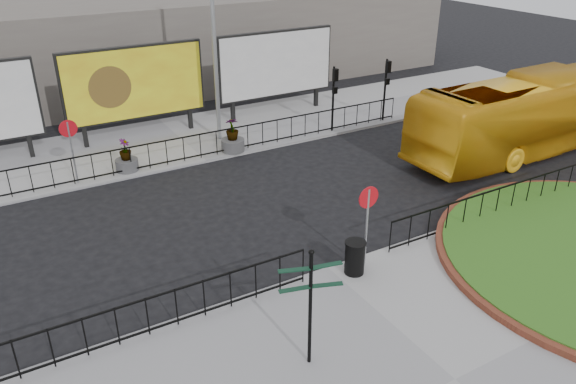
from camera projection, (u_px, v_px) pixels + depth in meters
ground at (327, 270)px, 16.08m from camera, size 90.00×90.00×0.00m
pavement_near at (455, 381)px, 12.17m from camera, size 30.00×10.00×0.12m
pavement_far at (180, 139)px, 25.37m from camera, size 44.00×6.00×0.12m
railing_near_left at (117, 327)px, 12.86m from camera, size 10.00×0.10×1.10m
railing_near_right at (497, 202)px, 18.46m from camera, size 9.00×0.10×1.10m
railing_far at (225, 141)px, 23.46m from camera, size 18.00×0.10×1.10m
speed_sign_far at (70, 138)px, 20.30m from camera, size 0.64×0.07×2.47m
speed_sign_near at (368, 209)px, 15.37m from camera, size 0.64×0.07×2.47m
billboard_mid at (135, 83)px, 24.34m from camera, size 6.20×0.31×4.10m
billboard_right at (276, 64)px, 27.47m from camera, size 6.20×0.31×4.10m
lamp_post at (214, 32)px, 23.17m from camera, size 0.74×0.18×9.23m
signal_pole_a at (334, 89)px, 25.32m from camera, size 0.22×0.26×3.00m
signal_pole_b at (386, 81)px, 26.66m from camera, size 0.22×0.26×3.00m
building_backdrop at (116, 45)px, 32.07m from camera, size 40.00×10.00×5.00m
fingerpost_sign at (310, 297)px, 11.84m from camera, size 1.37×0.59×2.95m
litter_bin at (355, 257)px, 15.56m from camera, size 0.60×0.60×0.99m
bus at (531, 114)px, 23.55m from camera, size 11.93×2.96×3.31m
planter_a at (126, 160)px, 21.93m from camera, size 0.88×0.88×1.30m
planter_b at (233, 139)px, 23.74m from camera, size 0.98×0.98×1.46m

